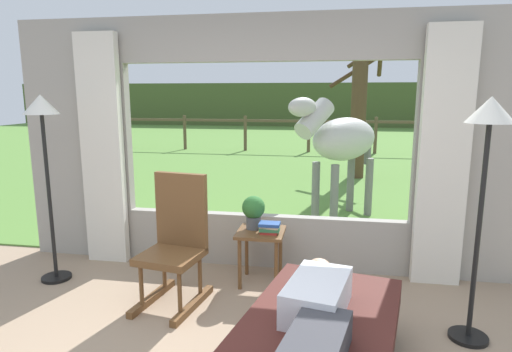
{
  "coord_description": "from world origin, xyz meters",
  "views": [
    {
      "loc": [
        0.66,
        -2.02,
        1.79
      ],
      "look_at": [
        0.0,
        1.8,
        1.05
      ],
      "focal_mm": 30.23,
      "sensor_mm": 36.0,
      "label": 1
    }
  ],
  "objects": [
    {
      "name": "back_wall_with_window",
      "position": [
        0.0,
        2.26,
        1.25
      ],
      "size": [
        5.2,
        0.12,
        2.55
      ],
      "color": "#9E998E",
      "rests_on": "ground_plane"
    },
    {
      "name": "curtain_panel_left",
      "position": [
        -1.69,
        2.12,
        1.2
      ],
      "size": [
        0.44,
        0.1,
        2.4
      ],
      "primitive_type": "cube",
      "color": "silver",
      "rests_on": "ground_plane"
    },
    {
      "name": "curtain_panel_right",
      "position": [
        1.69,
        2.12,
        1.2
      ],
      "size": [
        0.44,
        0.1,
        2.4
      ],
      "primitive_type": "cube",
      "color": "silver",
      "rests_on": "ground_plane"
    },
    {
      "name": "outdoor_pasture_lawn",
      "position": [
        0.0,
        13.16,
        0.01
      ],
      "size": [
        36.0,
        21.68,
        0.02
      ],
      "primitive_type": "cube",
      "color": "#568438",
      "rests_on": "ground_plane"
    },
    {
      "name": "distant_hill_ridge",
      "position": [
        0.0,
        23.0,
        1.2
      ],
      "size": [
        36.0,
        2.0,
        2.4
      ],
      "primitive_type": "cube",
      "color": "#46562B",
      "rests_on": "ground_plane"
    },
    {
      "name": "reclining_person",
      "position": [
        0.61,
        0.35,
        0.52
      ],
      "size": [
        0.45,
        1.43,
        0.22
      ],
      "rotation": [
        0.0,
        0.0,
        -0.2
      ],
      "color": "silver",
      "rests_on": "recliner_sofa"
    },
    {
      "name": "rocking_chair",
      "position": [
        -0.62,
        1.35,
        0.55
      ],
      "size": [
        0.57,
        0.75,
        1.12
      ],
      "rotation": [
        0.0,
        0.0,
        -0.17
      ],
      "color": "brown",
      "rests_on": "ground_plane"
    },
    {
      "name": "side_table",
      "position": [
        0.04,
        1.82,
        0.43
      ],
      "size": [
        0.44,
        0.44,
        0.52
      ],
      "color": "brown",
      "rests_on": "ground_plane"
    },
    {
      "name": "potted_plant",
      "position": [
        -0.04,
        1.88,
        0.7
      ],
      "size": [
        0.22,
        0.22,
        0.32
      ],
      "color": "#4C5156",
      "rests_on": "side_table"
    },
    {
      "name": "book_stack",
      "position": [
        0.13,
        1.76,
        0.58
      ],
      "size": [
        0.19,
        0.15,
        0.11
      ],
      "color": "#B22D28",
      "rests_on": "side_table"
    },
    {
      "name": "floor_lamp_left",
      "position": [
        -1.95,
        1.56,
        1.44
      ],
      "size": [
        0.32,
        0.32,
        1.79
      ],
      "color": "black",
      "rests_on": "ground_plane"
    },
    {
      "name": "floor_lamp_right",
      "position": [
        1.72,
        1.12,
        1.43
      ],
      "size": [
        0.32,
        0.32,
        1.78
      ],
      "color": "black",
      "rests_on": "ground_plane"
    },
    {
      "name": "horse",
      "position": [
        0.81,
        4.06,
        1.16
      ],
      "size": [
        1.37,
        1.65,
        1.73
      ],
      "rotation": [
        0.0,
        0.0,
        2.5
      ],
      "color": "#B2B2AD",
      "rests_on": "outdoor_pasture_lawn"
    },
    {
      "name": "pasture_tree",
      "position": [
        1.25,
        7.39,
        1.63
      ],
      "size": [
        1.55,
        1.34,
        3.12
      ],
      "color": "#4C3823",
      "rests_on": "outdoor_pasture_lawn"
    },
    {
      "name": "pasture_fence_line",
      "position": [
        0.0,
        11.36,
        0.74
      ],
      "size": [
        16.1,
        0.1,
        1.1
      ],
      "color": "brown",
      "rests_on": "outdoor_pasture_lawn"
    }
  ]
}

